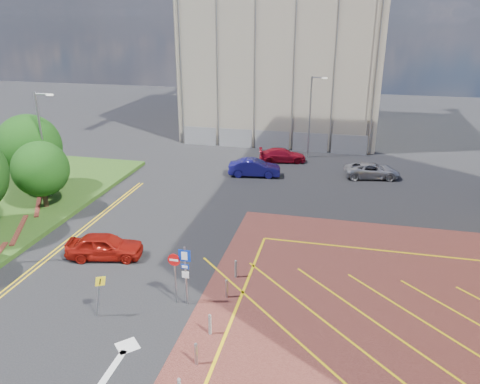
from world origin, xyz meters
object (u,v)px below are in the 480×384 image
(lamp_left_far, at_px, (43,141))
(car_red_back, at_px, (282,155))
(car_silver_back, at_px, (372,170))
(lamp_back, at_px, (311,114))
(tree_c, at_px, (41,169))
(warning_sign, at_px, (99,291))
(car_blue_back, at_px, (254,168))
(car_red_left, at_px, (105,246))
(tree_d, at_px, (29,146))
(sign_cluster, at_px, (181,270))

(lamp_left_far, xyz_separation_m, car_red_back, (16.14, 13.86, -4.01))
(car_silver_back, bearing_deg, lamp_left_far, 104.51)
(lamp_left_far, bearing_deg, lamp_back, 40.86)
(lamp_back, distance_m, car_silver_back, 8.67)
(tree_c, relative_size, car_red_back, 1.09)
(lamp_left_far, relative_size, car_silver_back, 1.67)
(lamp_left_far, distance_m, warning_sign, 17.47)
(car_blue_back, bearing_deg, lamp_back, -38.74)
(tree_c, bearing_deg, lamp_left_far, 114.71)
(car_red_left, bearing_deg, lamp_back, -34.86)
(lamp_back, distance_m, warning_sign, 29.95)
(warning_sign, relative_size, car_blue_back, 0.49)
(tree_d, xyz_separation_m, sign_cluster, (16.80, -12.02, -1.92))
(tree_d, relative_size, warning_sign, 2.70)
(lamp_back, relative_size, car_blue_back, 1.75)
(tree_d, relative_size, lamp_back, 0.76)
(tree_d, bearing_deg, sign_cluster, -35.58)
(warning_sign, distance_m, car_blue_back, 22.20)
(warning_sign, height_order, car_silver_back, warning_sign)
(lamp_back, relative_size, car_red_back, 1.77)
(tree_c, relative_size, car_silver_back, 1.03)
(tree_c, xyz_separation_m, car_silver_back, (23.55, 12.92, -2.53))
(sign_cluster, xyz_separation_m, warning_sign, (-3.41, -1.91, -0.52))
(tree_d, relative_size, car_red_back, 1.35)
(tree_c, relative_size, lamp_left_far, 0.61)
(tree_d, height_order, car_red_left, tree_d)
(car_red_left, xyz_separation_m, car_red_back, (7.50, 21.42, -0.10))
(lamp_back, bearing_deg, lamp_left_far, -139.14)
(sign_cluster, distance_m, car_red_back, 24.95)
(lamp_left_far, height_order, sign_cluster, lamp_left_far)
(lamp_back, bearing_deg, car_blue_back, -121.07)
(lamp_left_far, xyz_separation_m, sign_cluster, (14.72, -11.02, -2.71))
(car_red_left, bearing_deg, tree_c, 42.10)
(car_blue_back, bearing_deg, lamp_left_far, 114.65)
(tree_d, distance_m, sign_cluster, 20.74)
(lamp_left_far, height_order, warning_sign, lamp_left_far)
(tree_c, relative_size, tree_d, 0.81)
(tree_d, xyz_separation_m, car_silver_back, (26.55, 9.92, -3.21))
(car_red_left, height_order, car_silver_back, car_red_left)
(tree_d, distance_m, car_red_back, 22.53)
(tree_c, bearing_deg, car_red_left, -35.75)
(car_silver_back, bearing_deg, lamp_back, 40.10)
(car_blue_back, distance_m, car_silver_back, 10.32)
(warning_sign, bearing_deg, car_blue_back, 82.18)
(tree_d, bearing_deg, car_blue_back, 26.18)
(tree_c, relative_size, warning_sign, 2.18)
(sign_cluster, height_order, car_red_back, sign_cluster)
(tree_d, bearing_deg, lamp_back, 36.09)
(warning_sign, height_order, car_red_left, warning_sign)
(car_red_back, bearing_deg, lamp_left_far, 118.25)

